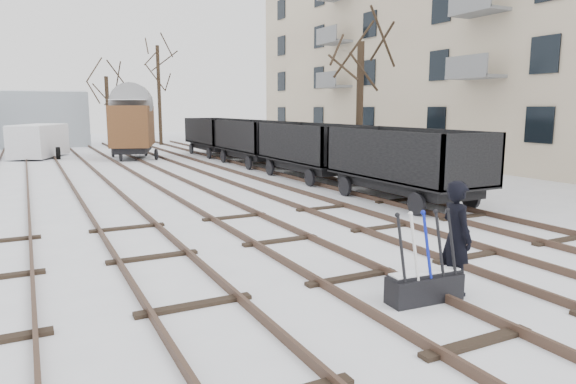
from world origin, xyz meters
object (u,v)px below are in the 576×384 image
object	(u,v)px
ground_frame	(425,285)
box_van_wagon	(133,125)
worker	(456,237)
panel_van	(39,141)
freight_wagon_a	(404,175)

from	to	relation	value
ground_frame	box_van_wagon	distance (m)	26.93
worker	panel_van	distance (m)	30.40
ground_frame	panel_van	distance (m)	30.37
ground_frame	worker	world-z (taller)	worker
worker	box_van_wagon	xyz separation A→B (m)	(-0.42, 26.77, 1.14)
ground_frame	panel_van	bearing A→B (deg)	103.00
ground_frame	worker	size ratio (longest dim) A/B	0.77
worker	freight_wagon_a	distance (m)	8.63
freight_wagon_a	worker	bearing A→B (deg)	-123.88
box_van_wagon	worker	bearing A→B (deg)	-72.18
ground_frame	worker	distance (m)	1.02
ground_frame	freight_wagon_a	distance (m)	9.17
box_van_wagon	panel_van	world-z (taller)	box_van_wagon
panel_van	worker	bearing A→B (deg)	-56.13
freight_wagon_a	box_van_wagon	xyz separation A→B (m)	(-5.23, 19.60, 1.18)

